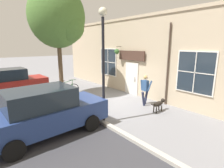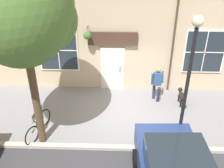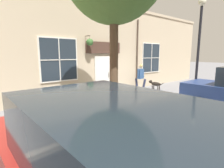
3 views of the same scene
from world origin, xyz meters
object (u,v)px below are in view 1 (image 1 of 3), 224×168
parked_car_nearest_curb (9,83)px  street_lamp (103,50)px  dog_on_leash (159,104)px  leaning_bicycle (66,89)px  pedestrian_walking (145,87)px  street_tree_by_curb (59,18)px  parked_car_mid_block (45,112)px

parked_car_nearest_curb → street_lamp: street_lamp is taller
dog_on_leash → leaning_bicycle: (2.23, -5.67, -0.02)m
pedestrian_walking → parked_car_nearest_curb: parked_car_nearest_curb is taller
leaning_bicycle → parked_car_nearest_curb: bearing=-34.5°
dog_on_leash → street_lamp: street_lamp is taller
pedestrian_walking → leaning_bicycle: bearing=-61.7°
pedestrian_walking → leaning_bicycle: (2.47, -4.59, -0.60)m
leaning_bicycle → parked_car_nearest_curb: size_ratio=0.39×
pedestrian_walking → dog_on_leash: pedestrian_walking is taller
leaning_bicycle → parked_car_nearest_curb: parked_car_nearest_curb is taller
street_tree_by_curb → street_lamp: 4.95m
parked_car_mid_block → leaning_bicycle: bearing=-122.5°
parked_car_nearest_curb → street_tree_by_curb: bearing=138.2°
pedestrian_walking → dog_on_leash: 1.26m
dog_on_leash → street_lamp: bearing=-14.2°
parked_car_mid_block → street_lamp: street_lamp is taller
pedestrian_walking → dog_on_leash: bearing=77.7°
parked_car_mid_block → street_tree_by_curb: bearing=-121.3°
parked_car_nearest_curb → parked_car_mid_block: same height
street_tree_by_curb → parked_car_nearest_curb: size_ratio=1.52×
pedestrian_walking → street_lamp: bearing=7.0°
street_tree_by_curb → street_lamp: bearing=86.7°
leaning_bicycle → street_lamp: bearing=83.2°
parked_car_nearest_curb → street_lamp: 7.64m
dog_on_leash → leaning_bicycle: size_ratio=0.65×
leaning_bicycle → street_lamp: 5.65m
leaning_bicycle → parked_car_mid_block: (2.82, 4.44, 0.50)m
street_tree_by_curb → parked_car_mid_block: (2.50, 4.12, -3.84)m
pedestrian_walking → parked_car_mid_block: 5.30m
pedestrian_walking → street_tree_by_curb: street_tree_by_curb is taller
street_tree_by_curb → leaning_bicycle: bearing=-135.4°
pedestrian_walking → parked_car_mid_block: bearing=-1.6°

